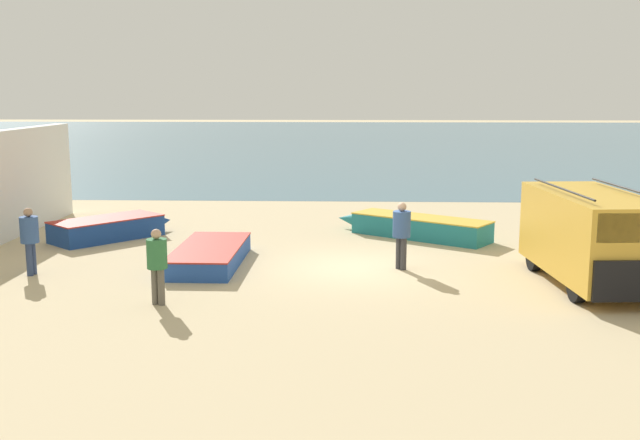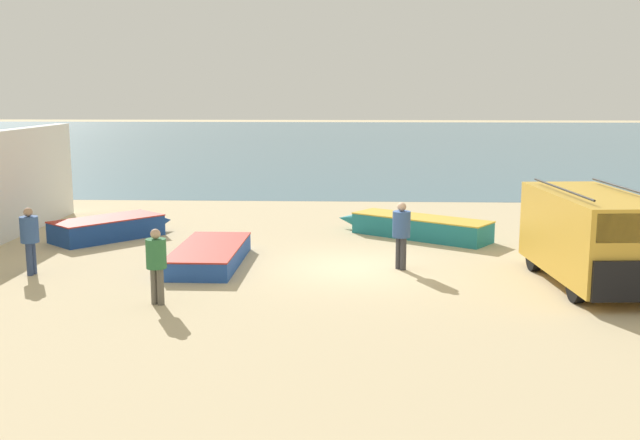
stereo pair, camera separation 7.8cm
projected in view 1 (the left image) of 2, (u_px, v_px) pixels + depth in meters
The scene contains 9 objects.
ground_plane at pixel (357, 268), 19.83m from camera, with size 200.00×200.00×0.00m, color tan.
sea_water at pixel (352, 140), 71.02m from camera, with size 120.00×80.00×0.01m, color #477084.
parked_van at pixel (592, 235), 17.89m from camera, with size 2.34×5.02×2.37m.
fishing_rowboat_0 at pixel (111, 228), 23.71m from camera, with size 3.50×3.75×0.68m.
fishing_rowboat_1 at pixel (414, 226), 23.98m from camera, with size 5.04×3.85×0.68m.
fishing_rowboat_2 at pixel (211, 254), 20.30m from camera, with size 1.70×4.89×0.51m.
fisherman_0 at pixel (157, 260), 16.27m from camera, with size 0.44×0.44×1.69m.
fisherman_1 at pixel (30, 235), 18.91m from camera, with size 0.46×0.46×1.73m.
fisherman_2 at pixel (402, 229), 19.51m from camera, with size 0.47×0.47×1.78m.
Camera 1 is at (-0.22, -19.34, 4.65)m, focal length 42.00 mm.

